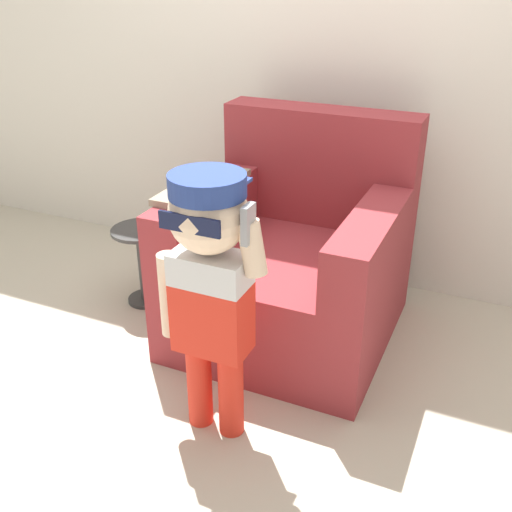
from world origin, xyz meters
name	(u,v)px	position (x,y,z in m)	size (l,w,h in m)	color
ground_plane	(254,329)	(0.00, 0.00, 0.00)	(10.00, 10.00, 0.00)	#BCB29E
wall_back	(317,37)	(0.00, 0.78, 1.30)	(10.00, 0.05, 2.60)	silver
armchair	(293,261)	(0.16, 0.11, 0.36)	(0.98, 1.00, 1.02)	maroon
person_child	(210,270)	(0.14, -0.68, 0.69)	(0.43, 0.32, 1.04)	red
side_table	(143,258)	(-0.65, 0.02, 0.26)	(0.30, 0.30, 0.42)	#333333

